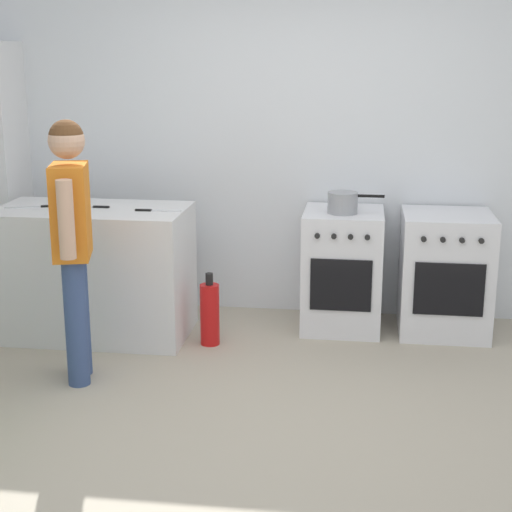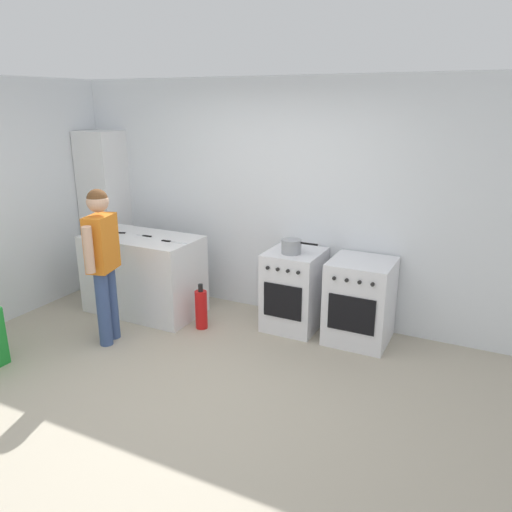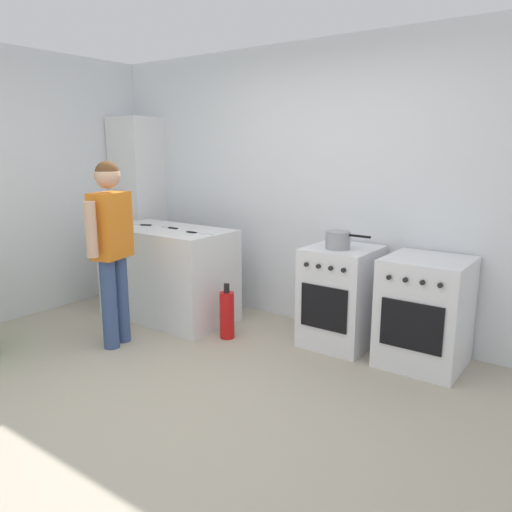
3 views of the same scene
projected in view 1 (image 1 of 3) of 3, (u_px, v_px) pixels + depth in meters
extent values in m
plane|color=#ADA38E|center=(266.00, 422.00, 4.22)|extent=(8.00, 8.00, 0.00)
cube|color=silver|center=(299.00, 140.00, 5.75)|extent=(6.00, 0.10, 2.60)
cube|color=silver|center=(94.00, 272.00, 5.43)|extent=(1.30, 0.70, 0.90)
cube|color=silver|center=(342.00, 270.00, 5.58)|extent=(0.55, 0.60, 0.85)
cube|color=black|center=(341.00, 285.00, 5.29)|extent=(0.41, 0.01, 0.36)
cylinder|color=black|center=(325.00, 215.00, 5.37)|extent=(0.18, 0.18, 0.01)
cylinder|color=black|center=(362.00, 216.00, 5.34)|extent=(0.18, 0.18, 0.01)
cylinder|color=black|center=(327.00, 208.00, 5.60)|extent=(0.18, 0.18, 0.01)
cylinder|color=black|center=(362.00, 209.00, 5.57)|extent=(0.18, 0.18, 0.01)
cylinder|color=black|center=(317.00, 236.00, 5.21)|extent=(0.04, 0.02, 0.04)
cylinder|color=black|center=(334.00, 236.00, 5.20)|extent=(0.04, 0.02, 0.04)
cylinder|color=black|center=(351.00, 237.00, 5.19)|extent=(0.04, 0.02, 0.04)
cylinder|color=black|center=(367.00, 237.00, 5.17)|extent=(0.04, 0.02, 0.04)
cube|color=silver|center=(445.00, 273.00, 5.48)|extent=(0.61, 0.60, 0.85)
cube|color=black|center=(449.00, 290.00, 5.19)|extent=(0.46, 0.01, 0.36)
cylinder|color=black|center=(430.00, 217.00, 5.28)|extent=(0.20, 0.20, 0.01)
cylinder|color=black|center=(471.00, 219.00, 5.24)|extent=(0.20, 0.20, 0.01)
cylinder|color=black|center=(427.00, 210.00, 5.51)|extent=(0.20, 0.20, 0.01)
cylinder|color=black|center=(467.00, 211.00, 5.47)|extent=(0.20, 0.20, 0.01)
cylinder|color=black|center=(424.00, 239.00, 5.12)|extent=(0.04, 0.02, 0.04)
cylinder|color=black|center=(443.00, 240.00, 5.11)|extent=(0.04, 0.02, 0.04)
cylinder|color=black|center=(462.00, 240.00, 5.09)|extent=(0.04, 0.02, 0.04)
cylinder|color=black|center=(481.00, 241.00, 5.08)|extent=(0.04, 0.02, 0.04)
cylinder|color=gray|center=(343.00, 203.00, 5.37)|extent=(0.21, 0.21, 0.15)
cylinder|color=black|center=(371.00, 196.00, 5.34)|extent=(0.18, 0.02, 0.02)
cube|color=silver|center=(23.00, 208.00, 5.31)|extent=(0.24, 0.12, 0.01)
cube|color=black|center=(49.00, 206.00, 5.35)|extent=(0.11, 0.06, 0.01)
cube|color=silver|center=(86.00, 207.00, 5.34)|extent=(0.10, 0.03, 0.01)
cube|color=black|center=(101.00, 207.00, 5.32)|extent=(0.11, 0.03, 0.01)
cube|color=silver|center=(166.00, 211.00, 5.20)|extent=(0.20, 0.04, 0.01)
cube|color=black|center=(143.00, 210.00, 5.21)|extent=(0.11, 0.03, 0.01)
cylinder|color=#384C7A|center=(76.00, 323.00, 4.60)|extent=(0.13, 0.13, 0.77)
cylinder|color=#384C7A|center=(79.00, 314.00, 4.76)|extent=(0.13, 0.13, 0.77)
cube|color=orange|center=(71.00, 211.00, 4.51)|extent=(0.28, 0.38, 0.54)
cylinder|color=tan|center=(66.00, 220.00, 4.28)|extent=(0.09, 0.09, 0.44)
cylinder|color=tan|center=(75.00, 203.00, 4.74)|extent=(0.09, 0.09, 0.44)
sphere|color=tan|center=(66.00, 141.00, 4.41)|extent=(0.21, 0.21, 0.21)
sphere|color=brown|center=(66.00, 137.00, 4.40)|extent=(0.20, 0.20, 0.20)
cylinder|color=red|center=(210.00, 315.00, 5.28)|extent=(0.13, 0.13, 0.42)
cylinder|color=black|center=(209.00, 279.00, 5.22)|extent=(0.05, 0.05, 0.08)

